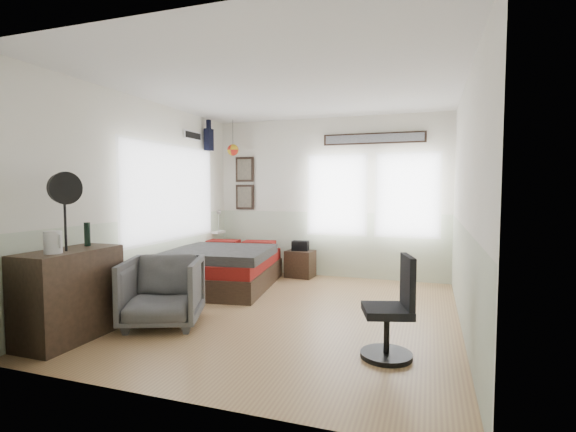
# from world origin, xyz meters

# --- Properties ---
(ground_plane) EXTENTS (4.00, 4.50, 0.01)m
(ground_plane) POSITION_xyz_m (0.00, 0.00, -0.01)
(ground_plane) COLOR #AE7E54
(room_shell) EXTENTS (4.02, 4.52, 2.71)m
(room_shell) POSITION_xyz_m (-0.08, 0.19, 1.61)
(room_shell) COLOR silver
(room_shell) RESTS_ON ground_plane
(wall_decor) EXTENTS (3.55, 1.32, 1.44)m
(wall_decor) POSITION_xyz_m (-1.10, 1.96, 2.10)
(wall_decor) COLOR #342219
(wall_decor) RESTS_ON room_shell
(bed) EXTENTS (1.60, 2.09, 0.62)m
(bed) POSITION_xyz_m (-1.30, 0.96, 0.30)
(bed) COLOR black
(bed) RESTS_ON ground_plane
(dresser) EXTENTS (0.48, 1.00, 0.90)m
(dresser) POSITION_xyz_m (-1.74, -1.54, 0.45)
(dresser) COLOR black
(dresser) RESTS_ON ground_plane
(armchair) EXTENTS (1.05, 1.06, 0.75)m
(armchair) POSITION_xyz_m (-1.12, -0.88, 0.37)
(armchair) COLOR #58575B
(armchair) RESTS_ON ground_plane
(nightstand) EXTENTS (0.48, 0.40, 0.45)m
(nightstand) POSITION_xyz_m (-0.43, 2.01, 0.23)
(nightstand) COLOR black
(nightstand) RESTS_ON ground_plane
(task_chair) EXTENTS (0.51, 0.51, 0.92)m
(task_chair) POSITION_xyz_m (1.35, -0.98, 0.37)
(task_chair) COLOR black
(task_chair) RESTS_ON ground_plane
(kettle) EXTENTS (0.18, 0.16, 0.21)m
(kettle) POSITION_xyz_m (-1.69, -1.76, 1.01)
(kettle) COLOR silver
(kettle) RESTS_ON dresser
(bottle) EXTENTS (0.06, 0.06, 0.25)m
(bottle) POSITION_xyz_m (-1.78, -1.25, 1.03)
(bottle) COLOR black
(bottle) RESTS_ON dresser
(stand_fan) EXTENTS (0.17, 0.31, 0.77)m
(stand_fan) POSITION_xyz_m (-1.68, -1.61, 1.50)
(stand_fan) COLOR black
(stand_fan) RESTS_ON dresser
(black_bag) EXTENTS (0.29, 0.21, 0.16)m
(black_bag) POSITION_xyz_m (-0.43, 2.01, 0.53)
(black_bag) COLOR black
(black_bag) RESTS_ON nightstand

